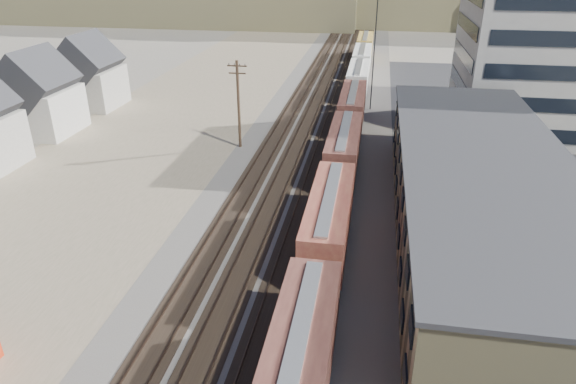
# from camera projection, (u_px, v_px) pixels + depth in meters

# --- Properties ---
(ballast_bed) EXTENTS (18.00, 200.00, 0.06)m
(ballast_bed) POSITION_uv_depth(u_px,v_px,m) (321.00, 129.00, 65.57)
(ballast_bed) COLOR #4C4742
(ballast_bed) RESTS_ON ground
(dirt_yard) EXTENTS (24.00, 180.00, 0.03)m
(dirt_yard) POSITION_uv_depth(u_px,v_px,m) (140.00, 147.00, 59.74)
(dirt_yard) COLOR #70674D
(dirt_yard) RESTS_ON ground
(asphalt_lot) EXTENTS (26.00, 120.00, 0.04)m
(asphalt_lot) POSITION_uv_depth(u_px,v_px,m) (532.00, 191.00, 48.89)
(asphalt_lot) COLOR #232326
(asphalt_lot) RESTS_ON ground
(rail_tracks) EXTENTS (11.40, 200.00, 0.24)m
(rail_tracks) POSITION_uv_depth(u_px,v_px,m) (316.00, 128.00, 65.62)
(rail_tracks) COLOR black
(rail_tracks) RESTS_ON ground
(freight_train) EXTENTS (3.00, 119.74, 4.46)m
(freight_train) POSITION_uv_depth(u_px,v_px,m) (349.00, 124.00, 58.58)
(freight_train) COLOR black
(freight_train) RESTS_ON ground
(warehouse) EXTENTS (12.40, 40.40, 7.25)m
(warehouse) POSITION_uv_depth(u_px,v_px,m) (479.00, 197.00, 39.50)
(warehouse) COLOR tan
(warehouse) RESTS_ON ground
(office_tower) EXTENTS (22.60, 18.60, 18.45)m
(office_tower) POSITION_uv_depth(u_px,v_px,m) (558.00, 56.00, 61.73)
(office_tower) COLOR #9E998E
(office_tower) RESTS_ON ground
(utility_pole_north) EXTENTS (2.20, 0.32, 10.00)m
(utility_pole_north) POSITION_uv_depth(u_px,v_px,m) (239.00, 103.00, 57.48)
(utility_pole_north) COLOR #382619
(utility_pole_north) RESTS_ON ground
(radio_mast) EXTENTS (1.20, 0.16, 18.00)m
(radio_mast) POSITION_uv_depth(u_px,v_px,m) (375.00, 44.00, 69.62)
(radio_mast) COLOR black
(radio_mast) RESTS_ON ground
(parked_car_blue) EXTENTS (6.58, 5.27, 1.66)m
(parked_car_blue) POSITION_uv_depth(u_px,v_px,m) (525.00, 122.00, 65.46)
(parked_car_blue) COLOR navy
(parked_car_blue) RESTS_ON ground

